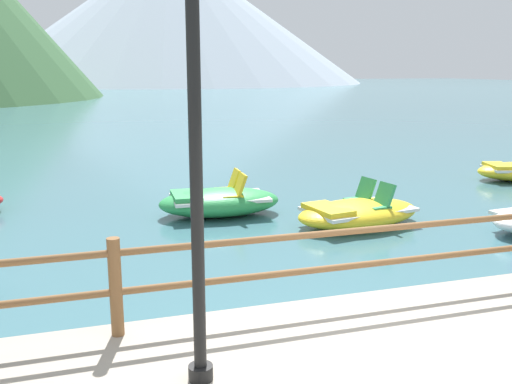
{
  "coord_description": "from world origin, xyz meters",
  "views": [
    {
      "loc": [
        -2.58,
        -3.54,
        2.86
      ],
      "look_at": [
        0.04,
        5.0,
        0.9
      ],
      "focal_mm": 39.69,
      "sensor_mm": 36.0,
      "label": 1
    }
  ],
  "objects": [
    {
      "name": "dock_railing",
      "position": [
        -0.0,
        1.55,
        0.98
      ],
      "size": [
        23.92,
        0.12,
        0.95
      ],
      "color": "brown",
      "rests_on": "promenade_dock"
    },
    {
      "name": "lamp_post",
      "position": [
        -1.79,
        0.55,
        2.96
      ],
      "size": [
        0.28,
        0.28,
        4.27
      ],
      "color": "black",
      "rests_on": "promenade_dock"
    },
    {
      "name": "pedal_boat_2",
      "position": [
        2.21,
        5.61,
        0.25
      ],
      "size": [
        2.7,
        1.81,
        0.82
      ],
      "color": "yellow",
      "rests_on": "ground"
    },
    {
      "name": "ground_plane",
      "position": [
        0.0,
        40.0,
        0.0
      ],
      "size": [
        200.0,
        200.0,
        0.0
      ],
      "primitive_type": "plane",
      "color": "#3D6B75"
    },
    {
      "name": "pedal_boat_3",
      "position": [
        -0.08,
        7.09,
        0.28
      ],
      "size": [
        2.45,
        1.4,
        0.87
      ],
      "color": "green",
      "rests_on": "ground"
    },
    {
      "name": "distant_peak",
      "position": [
        15.5,
        112.44,
        13.11
      ],
      "size": [
        74.86,
        74.86,
        26.21
      ],
      "primitive_type": "cone",
      "color": "#9EADBC",
      "rests_on": "ground"
    }
  ]
}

